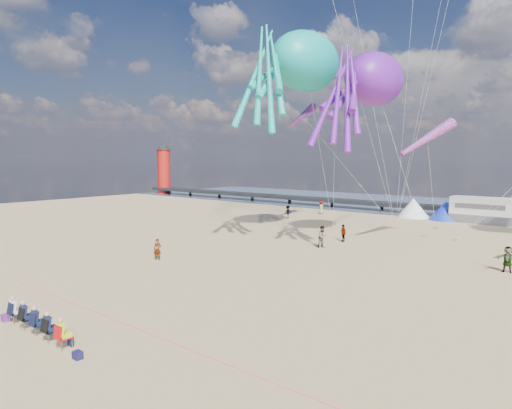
% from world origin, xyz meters
% --- Properties ---
extents(ground, '(120.00, 120.00, 0.00)m').
position_xyz_m(ground, '(0.00, 0.00, 0.00)').
color(ground, tan).
rests_on(ground, ground).
extents(water, '(120.00, 120.00, 0.00)m').
position_xyz_m(water, '(0.00, 55.00, 0.02)').
color(water, '#3D5574').
rests_on(water, ground).
extents(pier, '(60.00, 3.00, 0.50)m').
position_xyz_m(pier, '(-28.00, 44.00, 1.00)').
color(pier, black).
rests_on(pier, ground).
extents(lighthouse, '(2.60, 2.60, 9.00)m').
position_xyz_m(lighthouse, '(-56.00, 44.00, 4.50)').
color(lighthouse, '#A5140F').
rests_on(lighthouse, ground).
extents(motorhome_0, '(6.60, 2.50, 3.00)m').
position_xyz_m(motorhome_0, '(6.00, 40.00, 1.50)').
color(motorhome_0, silver).
rests_on(motorhome_0, ground).
extents(tent_white, '(4.00, 4.00, 2.40)m').
position_xyz_m(tent_white, '(-2.00, 40.00, 1.20)').
color(tent_white, white).
rests_on(tent_white, ground).
extents(tent_blue, '(4.00, 4.00, 2.40)m').
position_xyz_m(tent_blue, '(2.00, 40.00, 1.20)').
color(tent_blue, '#1933CC').
rests_on(tent_blue, ground).
extents(spectator_row, '(6.10, 0.90, 1.30)m').
position_xyz_m(spectator_row, '(-0.09, -8.08, 0.65)').
color(spectator_row, black).
rests_on(spectator_row, ground).
extents(cooler_purple, '(0.40, 0.30, 0.32)m').
position_xyz_m(cooler_purple, '(-2.89, -8.32, 0.16)').
color(cooler_purple, '#63207A').
rests_on(cooler_purple, ground).
extents(cooler_navy, '(0.38, 0.28, 0.30)m').
position_xyz_m(cooler_navy, '(3.44, -8.25, 0.15)').
color(cooler_navy, '#15133E').
rests_on(cooler_navy, ground).
extents(rope_line, '(34.00, 0.03, 0.03)m').
position_xyz_m(rope_line, '(0.00, -5.00, 0.02)').
color(rope_line, '#F2338C').
rests_on(rope_line, ground).
extents(standing_person, '(0.69, 0.64, 1.58)m').
position_xyz_m(standing_person, '(-7.60, 4.21, 0.79)').
color(standing_person, tan).
rests_on(standing_person, ground).
extents(beachgoer_0, '(0.50, 0.70, 1.78)m').
position_xyz_m(beachgoer_0, '(-12.65, 35.40, 0.89)').
color(beachgoer_0, '#7F6659').
rests_on(beachgoer_0, ground).
extents(beachgoer_1, '(0.88, 1.05, 1.84)m').
position_xyz_m(beachgoer_1, '(-0.60, 15.95, 0.92)').
color(beachgoer_1, '#7F6659').
rests_on(beachgoer_1, ground).
extents(beachgoer_2, '(0.88, 0.95, 1.56)m').
position_xyz_m(beachgoer_2, '(-13.59, 29.03, 0.78)').
color(beachgoer_2, '#7F6659').
rests_on(beachgoer_2, ground).
extents(beachgoer_3, '(1.16, 1.02, 1.56)m').
position_xyz_m(beachgoer_3, '(-0.66, 19.60, 0.78)').
color(beachgoer_3, '#7F6659').
rests_on(beachgoer_3, ground).
extents(beachgoer_4, '(1.07, 0.55, 1.75)m').
position_xyz_m(beachgoer_4, '(13.15, 16.70, 0.88)').
color(beachgoer_4, '#7F6659').
rests_on(beachgoer_4, ground).
extents(sandbag_a, '(0.50, 0.35, 0.22)m').
position_xyz_m(sandbag_a, '(-4.67, 24.74, 0.11)').
color(sandbag_a, gray).
rests_on(sandbag_a, ground).
extents(sandbag_b, '(0.50, 0.35, 0.22)m').
position_xyz_m(sandbag_b, '(4.10, 26.51, 0.11)').
color(sandbag_b, gray).
rests_on(sandbag_b, ground).
extents(sandbag_c, '(0.50, 0.35, 0.22)m').
position_xyz_m(sandbag_c, '(7.18, 26.07, 0.11)').
color(sandbag_c, gray).
rests_on(sandbag_c, ground).
extents(sandbag_d, '(0.50, 0.35, 0.22)m').
position_xyz_m(sandbag_d, '(3.42, 31.98, 0.11)').
color(sandbag_d, gray).
rests_on(sandbag_d, ground).
extents(sandbag_e, '(0.50, 0.35, 0.22)m').
position_xyz_m(sandbag_e, '(0.17, 29.41, 0.11)').
color(sandbag_e, gray).
rests_on(sandbag_e, ground).
extents(kite_octopus_teal, '(8.37, 11.30, 11.88)m').
position_xyz_m(kite_octopus_teal, '(-4.38, 18.75, 16.20)').
color(kite_octopus_teal, '#119D92').
extents(kite_octopus_purple, '(5.30, 9.98, 10.89)m').
position_xyz_m(kite_octopus_purple, '(1.74, 20.05, 14.15)').
color(kite_octopus_purple, '#64189A').
extents(windsock_left, '(1.25, 6.37, 6.35)m').
position_xyz_m(windsock_left, '(-4.80, 24.93, 15.88)').
color(windsock_left, red).
extents(windsock_mid, '(3.37, 6.31, 6.41)m').
position_xyz_m(windsock_mid, '(5.58, 22.39, 9.19)').
color(windsock_mid, red).
extents(windsock_right, '(0.92, 4.37, 4.37)m').
position_xyz_m(windsock_right, '(-6.48, 21.57, 11.64)').
color(windsock_right, red).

